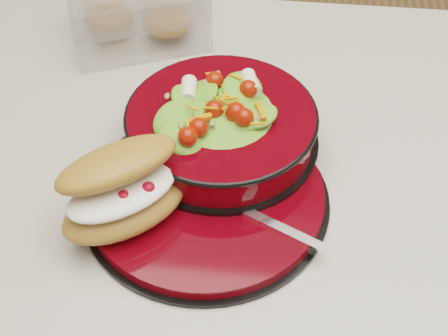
# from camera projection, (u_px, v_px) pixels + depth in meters

# --- Properties ---
(island_counter) EXTENTS (1.24, 0.74, 0.90)m
(island_counter) POSITION_uv_depth(u_px,v_px,m) (283.00, 326.00, 1.14)
(island_counter) COLOR white
(island_counter) RESTS_ON ground
(dinner_plate) EXTENTS (0.30, 0.30, 0.02)m
(dinner_plate) POSITION_uv_depth(u_px,v_px,m) (206.00, 196.00, 0.75)
(dinner_plate) COLOR black
(dinner_plate) RESTS_ON island_counter
(salad_bowl) EXTENTS (0.25, 0.25, 0.10)m
(salad_bowl) POSITION_uv_depth(u_px,v_px,m) (221.00, 120.00, 0.78)
(salad_bowl) COLOR black
(salad_bowl) RESTS_ON dinner_plate
(croissant) EXTENTS (0.17, 0.17, 0.09)m
(croissant) POSITION_uv_depth(u_px,v_px,m) (123.00, 190.00, 0.69)
(croissant) COLOR #AB6A34
(croissant) RESTS_ON dinner_plate
(fork) EXTENTS (0.15, 0.08, 0.00)m
(fork) POSITION_uv_depth(u_px,v_px,m) (257.00, 216.00, 0.72)
(fork) COLOR silver
(fork) RESTS_ON dinner_plate
(pastry_box) EXTENTS (0.25, 0.21, 0.09)m
(pastry_box) POSITION_uv_depth(u_px,v_px,m) (136.00, 11.00, 0.97)
(pastry_box) COLOR white
(pastry_box) RESTS_ON island_counter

